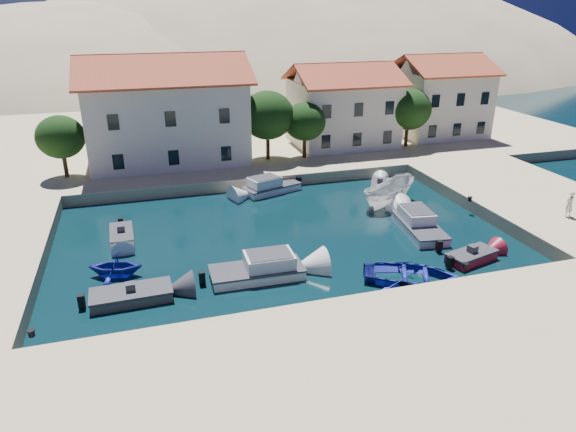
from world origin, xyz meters
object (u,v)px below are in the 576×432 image
object	(u,v)px
cabin_cruiser_south	(257,270)
boat_east	(388,205)
building_mid	(343,104)
rowboat_south	(410,281)
cabin_cruiser_east	(420,226)
pedestrian	(569,204)
building_right	(440,95)
building_left	(166,108)

from	to	relation	value
cabin_cruiser_south	boat_east	size ratio (longest dim) A/B	0.96
building_mid	boat_east	size ratio (longest dim) A/B	1.85
building_mid	rowboat_south	size ratio (longest dim) A/B	1.95
cabin_cruiser_south	rowboat_south	bearing A→B (deg)	-18.45
building_mid	cabin_cruiser_east	world-z (taller)	building_mid
cabin_cruiser_east	pedestrian	xyz separation A→B (m)	(10.06, -2.53, 1.44)
cabin_cruiser_east	building_mid	bearing A→B (deg)	0.69
cabin_cruiser_east	pedestrian	size ratio (longest dim) A/B	3.13
cabin_cruiser_south	building_mid	bearing A→B (deg)	59.33
rowboat_south	pedestrian	size ratio (longest dim) A/B	2.94
building_right	cabin_cruiser_south	xyz separation A→B (m)	(-27.02, -25.08, -5.00)
building_left	rowboat_south	distance (m)	29.02
building_left	building_mid	size ratio (longest dim) A/B	1.40
building_right	pedestrian	size ratio (longest dim) A/B	5.16
building_left	pedestrian	size ratio (longest dim) A/B	8.03
pedestrian	building_mid	bearing A→B (deg)	-77.83
building_left	building_mid	distance (m)	18.04
cabin_cruiser_south	boat_east	distance (m)	15.25
building_mid	building_right	distance (m)	12.04
building_right	cabin_cruiser_south	world-z (taller)	building_right
rowboat_south	building_right	bearing A→B (deg)	-8.49
pedestrian	cabin_cruiser_east	bearing A→B (deg)	-19.43
building_right	boat_east	xyz separation A→B (m)	(-14.34, -16.63, -5.47)
building_mid	rowboat_south	distance (m)	28.37
building_left	cabin_cruiser_east	xyz separation A→B (m)	(15.35, -20.02, -5.46)
building_mid	boat_east	distance (m)	16.65
building_mid	cabin_cruiser_east	bearing A→B (deg)	-97.19
building_mid	cabin_cruiser_south	bearing A→B (deg)	-121.96
building_right	rowboat_south	distance (m)	34.17
building_mid	rowboat_south	world-z (taller)	building_mid
building_right	pedestrian	xyz separation A→B (m)	(-4.59, -24.55, -3.56)
cabin_cruiser_south	cabin_cruiser_east	size ratio (longest dim) A/B	0.95
building_mid	building_right	bearing A→B (deg)	4.76
building_left	rowboat_south	xyz separation A→B (m)	(11.30, -26.07, -5.94)
building_mid	pedestrian	xyz separation A→B (m)	(7.41, -23.55, -3.31)
cabin_cruiser_south	pedestrian	xyz separation A→B (m)	(22.43, 0.53, 1.44)
rowboat_south	cabin_cruiser_east	bearing A→B (deg)	-8.63
rowboat_south	boat_east	world-z (taller)	boat_east
building_left	building_right	bearing A→B (deg)	3.81
building_mid	cabin_cruiser_south	size ratio (longest dim) A/B	1.93
building_right	cabin_cruiser_east	distance (m)	26.92
building_right	cabin_cruiser_south	bearing A→B (deg)	-137.13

